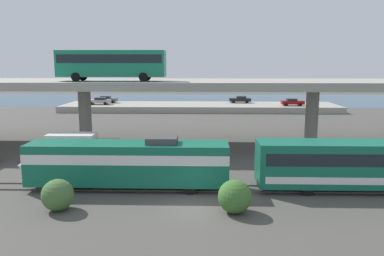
{
  "coord_description": "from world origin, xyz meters",
  "views": [
    {
      "loc": [
        0.66,
        -24.48,
        9.81
      ],
      "look_at": [
        -0.48,
        14.02,
        3.16
      ],
      "focal_mm": 35.05,
      "sensor_mm": 36.0,
      "label": 1
    }
  ],
  "objects_px": {
    "transit_bus_on_overpass": "(112,63)",
    "parked_car_3": "(106,99)",
    "parked_car_1": "(240,99)",
    "service_truck_west": "(81,148)",
    "train_locomotive": "(118,161)",
    "parked_car_0": "(99,101)",
    "parked_car_2": "(292,102)"
  },
  "relations": [
    {
      "from": "parked_car_2",
      "to": "train_locomotive",
      "type": "bearing_deg",
      "value": -117.25
    },
    {
      "from": "parked_car_0",
      "to": "parked_car_3",
      "type": "distance_m",
      "value": 3.59
    },
    {
      "from": "parked_car_1",
      "to": "transit_bus_on_overpass",
      "type": "bearing_deg",
      "value": 65.41
    },
    {
      "from": "train_locomotive",
      "to": "parked_car_3",
      "type": "relative_size",
      "value": 3.61
    },
    {
      "from": "parked_car_2",
      "to": "parked_car_3",
      "type": "xyz_separation_m",
      "value": [
        -39.57,
        4.63,
        0.0
      ]
    },
    {
      "from": "parked_car_1",
      "to": "parked_car_3",
      "type": "relative_size",
      "value": 1.01
    },
    {
      "from": "train_locomotive",
      "to": "parked_car_2",
      "type": "height_order",
      "value": "train_locomotive"
    },
    {
      "from": "train_locomotive",
      "to": "parked_car_2",
      "type": "bearing_deg",
      "value": -117.25
    },
    {
      "from": "train_locomotive",
      "to": "transit_bus_on_overpass",
      "type": "xyz_separation_m",
      "value": [
        -3.59,
        13.68,
        7.72
      ]
    },
    {
      "from": "parked_car_3",
      "to": "train_locomotive",
      "type": "bearing_deg",
      "value": -74.62
    },
    {
      "from": "parked_car_0",
      "to": "parked_car_1",
      "type": "height_order",
      "value": "same"
    },
    {
      "from": "train_locomotive",
      "to": "service_truck_west",
      "type": "distance_m",
      "value": 8.86
    },
    {
      "from": "parked_car_0",
      "to": "transit_bus_on_overpass",
      "type": "bearing_deg",
      "value": 107.88
    },
    {
      "from": "parked_car_0",
      "to": "parked_car_2",
      "type": "xyz_separation_m",
      "value": [
        40.13,
        -1.09,
        -0.0
      ]
    },
    {
      "from": "service_truck_west",
      "to": "parked_car_1",
      "type": "distance_m",
      "value": 51.01
    },
    {
      "from": "parked_car_2",
      "to": "parked_car_3",
      "type": "relative_size",
      "value": 0.98
    },
    {
      "from": "service_truck_west",
      "to": "parked_car_3",
      "type": "bearing_deg",
      "value": 101.44
    },
    {
      "from": "transit_bus_on_overpass",
      "to": "service_truck_west",
      "type": "bearing_deg",
      "value": 75.49
    },
    {
      "from": "transit_bus_on_overpass",
      "to": "service_truck_west",
      "type": "relative_size",
      "value": 1.76
    },
    {
      "from": "parked_car_0",
      "to": "parked_car_2",
      "type": "distance_m",
      "value": 40.14
    },
    {
      "from": "train_locomotive",
      "to": "service_truck_west",
      "type": "bearing_deg",
      "value": -53.22
    },
    {
      "from": "train_locomotive",
      "to": "parked_car_3",
      "type": "height_order",
      "value": "train_locomotive"
    },
    {
      "from": "transit_bus_on_overpass",
      "to": "parked_car_1",
      "type": "bearing_deg",
      "value": -114.59
    },
    {
      "from": "service_truck_west",
      "to": "parked_car_2",
      "type": "height_order",
      "value": "service_truck_west"
    },
    {
      "from": "transit_bus_on_overpass",
      "to": "train_locomotive",
      "type": "bearing_deg",
      "value": 104.71
    },
    {
      "from": "train_locomotive",
      "to": "parked_car_1",
      "type": "relative_size",
      "value": 3.58
    },
    {
      "from": "transit_bus_on_overpass",
      "to": "parked_car_3",
      "type": "distance_m",
      "value": 41.68
    },
    {
      "from": "parked_car_3",
      "to": "parked_car_0",
      "type": "bearing_deg",
      "value": -98.96
    },
    {
      "from": "parked_car_0",
      "to": "parked_car_3",
      "type": "relative_size",
      "value": 1.01
    },
    {
      "from": "train_locomotive",
      "to": "parked_car_0",
      "type": "bearing_deg",
      "value": -72.99
    },
    {
      "from": "transit_bus_on_overpass",
      "to": "parked_car_3",
      "type": "relative_size",
      "value": 2.58
    },
    {
      "from": "service_truck_west",
      "to": "transit_bus_on_overpass",
      "type": "bearing_deg",
      "value": 75.49
    }
  ]
}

